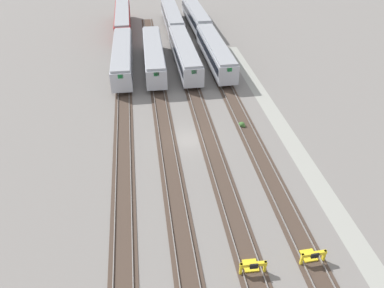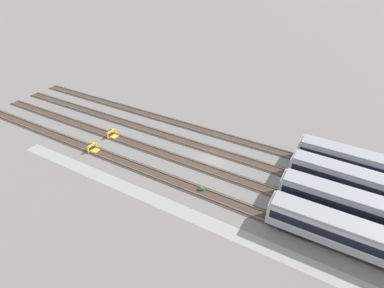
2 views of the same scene
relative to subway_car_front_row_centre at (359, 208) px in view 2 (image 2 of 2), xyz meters
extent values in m
plane|color=gray|center=(-20.11, 2.32, -2.04)|extent=(400.00, 400.00, 0.00)
cube|color=#9E9E93|center=(-20.11, -9.04, -2.04)|extent=(54.00, 2.00, 0.01)
cube|color=#47382D|center=(-20.11, -4.78, -2.01)|extent=(90.00, 2.24, 0.06)
cube|color=gray|center=(-20.11, -4.06, -1.90)|extent=(90.00, 0.07, 0.15)
cube|color=gray|center=(-20.11, -5.50, -1.90)|extent=(90.00, 0.07, 0.15)
cube|color=#47382D|center=(-20.11, -0.05, -2.01)|extent=(90.00, 2.24, 0.06)
cube|color=gray|center=(-20.11, 0.67, -1.90)|extent=(90.00, 0.07, 0.15)
cube|color=gray|center=(-20.11, -0.76, -1.90)|extent=(90.00, 0.07, 0.15)
cube|color=#47382D|center=(-20.11, 4.69, -2.01)|extent=(90.00, 2.24, 0.06)
cube|color=gray|center=(-20.11, 5.41, -1.90)|extent=(90.00, 0.07, 0.15)
cube|color=gray|center=(-20.11, 3.97, -1.90)|extent=(90.00, 0.07, 0.15)
cube|color=#47382D|center=(-20.11, 9.42, -2.01)|extent=(90.00, 2.24, 0.06)
cube|color=gray|center=(-20.11, 10.14, -1.90)|extent=(90.00, 0.07, 0.15)
cube|color=gray|center=(-20.11, 8.71, -1.90)|extent=(90.00, 0.07, 0.15)
cube|color=#ADAFB7|center=(0.00, 0.00, 0.01)|extent=(18.04, 3.05, 2.70)
cube|color=black|center=(0.00, 0.00, 0.33)|extent=(17.32, 3.08, 1.08)
cube|color=#9EA0A8|center=(0.00, 0.00, -0.75)|extent=(17.68, 3.08, 0.54)
cube|color=#999BA0|center=(0.00, 0.00, 1.51)|extent=(17.49, 2.76, 0.30)
cube|color=#1E843D|center=(-8.96, -0.13, 1.01)|extent=(0.09, 0.70, 0.56)
cube|color=black|center=(-5.58, -0.08, -1.69)|extent=(3.63, 2.29, 0.70)
cube|color=#ADAFB7|center=(0.00, 4.73, 0.01)|extent=(18.04, 3.10, 2.70)
cube|color=black|center=(0.00, 4.73, 0.33)|extent=(17.32, 3.13, 1.08)
cube|color=#9EA0A8|center=(0.00, 4.73, -0.75)|extent=(17.68, 3.12, 0.54)
cube|color=#999BA0|center=(0.00, 4.73, 1.51)|extent=(17.50, 2.81, 0.30)
cube|color=#1E843D|center=(-8.96, 4.88, 1.01)|extent=(0.09, 0.70, 0.56)
cube|color=black|center=(-5.58, 4.82, -1.69)|extent=(3.64, 2.30, 0.70)
cube|color=#ADAFB7|center=(0.00, -4.80, 0.01)|extent=(18.03, 3.03, 2.70)
cube|color=black|center=(0.00, -4.80, 0.33)|extent=(17.31, 3.06, 1.08)
cube|color=#9EA0A8|center=(0.00, -4.80, -0.75)|extent=(17.67, 3.06, 0.54)
cube|color=#999BA0|center=(0.00, -4.80, 1.51)|extent=(17.49, 2.74, 0.30)
cube|color=#1E843D|center=(-8.96, -4.92, 1.01)|extent=(0.09, 0.70, 0.56)
cube|color=black|center=(-5.58, -4.87, -1.69)|extent=(3.63, 2.29, 0.70)
cube|color=#ADAFB7|center=(0.00, 9.40, 0.01)|extent=(18.04, 3.06, 2.70)
cube|color=black|center=(0.00, 9.40, 0.33)|extent=(17.32, 3.09, 1.08)
cube|color=#9EA0A8|center=(0.00, 9.40, -0.75)|extent=(17.68, 3.09, 0.54)
cube|color=#999BA0|center=(0.00, 9.40, 1.51)|extent=(17.49, 2.77, 0.30)
cube|color=#1E843D|center=(-8.96, 9.53, 1.01)|extent=(0.09, 0.70, 0.56)
cube|color=black|center=(-5.58, 9.48, -1.69)|extent=(3.63, 2.29, 0.70)
cube|color=yellow|center=(-37.87, -3.88, -1.46)|extent=(0.19, 0.19, 1.15)
cube|color=yellow|center=(-37.80, -5.68, -1.46)|extent=(0.19, 0.19, 1.15)
cube|color=yellow|center=(-37.83, -4.78, -1.04)|extent=(0.32, 2.01, 0.30)
cube|color=yellow|center=(-37.28, -4.76, -1.95)|extent=(1.14, 1.12, 0.18)
cube|color=black|center=(-38.01, -4.79, -1.04)|extent=(0.14, 0.60, 0.44)
cube|color=yellow|center=(-38.04, 0.85, -1.46)|extent=(0.19, 0.19, 1.15)
cube|color=yellow|center=(-38.10, -0.95, -1.46)|extent=(0.19, 0.19, 1.15)
cube|color=yellow|center=(-38.07, -0.05, -1.04)|extent=(0.31, 2.01, 0.30)
cube|color=yellow|center=(-37.52, -0.06, -1.95)|extent=(1.14, 1.12, 0.18)
cube|color=black|center=(-38.25, -0.04, -1.04)|extent=(0.14, 0.60, 0.44)
sphere|color=#427033|center=(-18.35, -4.41, -1.76)|extent=(0.64, 0.64, 0.64)
sphere|color=#427033|center=(-18.05, -4.29, -1.86)|extent=(0.44, 0.44, 0.44)
sphere|color=#427033|center=(-18.57, -4.59, -1.90)|extent=(0.36, 0.36, 0.36)
camera|label=1|loc=(-54.35, 6.88, 21.78)|focal=35.00mm
camera|label=2|loc=(-4.40, -31.11, 25.17)|focal=28.00mm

